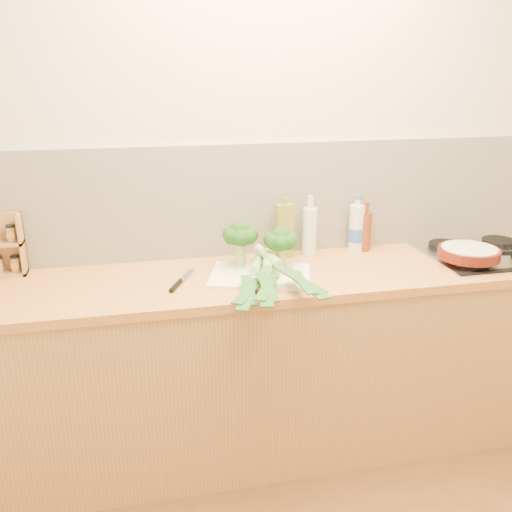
{
  "coord_description": "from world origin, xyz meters",
  "views": [
    {
      "loc": [
        -0.65,
        -1.13,
        1.79
      ],
      "look_at": [
        -0.16,
        1.1,
        1.02
      ],
      "focal_mm": 40.0,
      "sensor_mm": 36.0,
      "label": 1
    }
  ],
  "objects_px": {
    "skillet": "(470,253)",
    "chefs_knife": "(179,283)",
    "gas_hob": "(487,254)",
    "chopping_board": "(260,275)"
  },
  "relations": [
    {
      "from": "chefs_knife",
      "to": "skillet",
      "type": "xyz_separation_m",
      "value": [
        1.34,
        -0.04,
        0.05
      ]
    },
    {
      "from": "gas_hob",
      "to": "skillet",
      "type": "distance_m",
      "value": 0.2
    },
    {
      "from": "gas_hob",
      "to": "chopping_board",
      "type": "xyz_separation_m",
      "value": [
        -1.14,
        -0.03,
        -0.01
      ]
    },
    {
      "from": "gas_hob",
      "to": "chefs_knife",
      "type": "height_order",
      "value": "gas_hob"
    },
    {
      "from": "chefs_knife",
      "to": "gas_hob",
      "type": "bearing_deg",
      "value": 26.33
    },
    {
      "from": "skillet",
      "to": "chefs_knife",
      "type": "bearing_deg",
      "value": -168.38
    },
    {
      "from": "chefs_knife",
      "to": "skillet",
      "type": "bearing_deg",
      "value": 22.43
    },
    {
      "from": "gas_hob",
      "to": "chopping_board",
      "type": "relative_size",
      "value": 1.34
    },
    {
      "from": "chefs_knife",
      "to": "skillet",
      "type": "distance_m",
      "value": 1.34
    },
    {
      "from": "gas_hob",
      "to": "chefs_knife",
      "type": "xyz_separation_m",
      "value": [
        -1.5,
        -0.05,
        -0.01
      ]
    }
  ]
}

